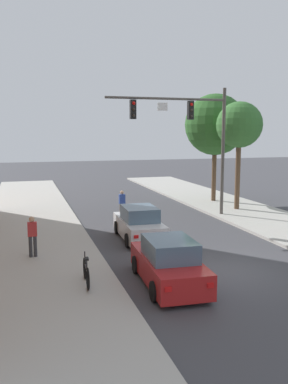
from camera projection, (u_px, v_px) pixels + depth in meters
ground_plane at (223, 271)px, 15.08m from camera, size 120.00×120.00×0.00m
sidewalk_left at (42, 288)px, 13.22m from camera, size 5.00×60.00×0.15m
traffic_signal_mast at (191, 127)px, 23.62m from camera, size 7.24×0.38×7.50m
car_lead_white at (139, 224)px, 19.48m from camera, size 1.96×4.30×1.60m
car_following_red at (169, 264)px, 13.66m from camera, size 2.01×4.32×1.60m
pedestrian_sidewalk_left_walker at (32, 235)px, 16.18m from camera, size 0.36×0.22×1.64m
pedestrian_crossing_road at (122, 203)px, 24.41m from camera, size 0.36×0.22×1.64m
bicycle_leaning at (86, 273)px, 13.32m from camera, size 0.16×1.77×0.98m
street_tree_second at (239, 126)px, 25.82m from camera, size 2.91×2.91×6.86m
street_tree_third at (215, 125)px, 29.03m from camera, size 4.34×4.34×7.64m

